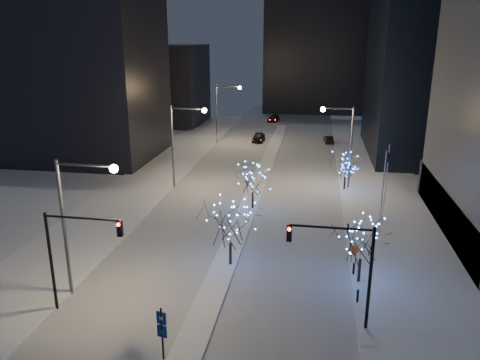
% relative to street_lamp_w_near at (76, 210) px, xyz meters
% --- Properties ---
extents(ground, '(160.00, 160.00, 0.00)m').
position_rel_street_lamp_w_near_xyz_m(ground, '(8.94, -2.00, -6.50)').
color(ground, silver).
rests_on(ground, ground).
extents(road, '(20.00, 130.00, 0.02)m').
position_rel_street_lamp_w_near_xyz_m(road, '(8.94, 33.00, -6.49)').
color(road, '#B2B8C2').
rests_on(road, ground).
extents(median, '(2.00, 80.00, 0.15)m').
position_rel_street_lamp_w_near_xyz_m(median, '(8.94, 28.00, -6.42)').
color(median, white).
rests_on(median, ground).
extents(east_sidewalk, '(10.00, 90.00, 0.15)m').
position_rel_street_lamp_w_near_xyz_m(east_sidewalk, '(23.94, 18.00, -6.42)').
color(east_sidewalk, white).
rests_on(east_sidewalk, ground).
extents(west_sidewalk, '(8.00, 90.00, 0.15)m').
position_rel_street_lamp_w_near_xyz_m(west_sidewalk, '(-5.06, 18.00, -6.42)').
color(west_sidewalk, white).
rests_on(west_sidewalk, ground).
extents(filler_west_near, '(22.00, 18.00, 24.00)m').
position_rel_street_lamp_w_near_xyz_m(filler_west_near, '(-19.06, 38.00, 5.50)').
color(filler_west_near, black).
rests_on(filler_west_near, ground).
extents(filler_west_far, '(18.00, 16.00, 16.00)m').
position_rel_street_lamp_w_near_xyz_m(filler_west_far, '(-17.06, 68.00, 1.50)').
color(filler_west_far, black).
rests_on(filler_west_far, ground).
extents(horizon_block, '(24.00, 14.00, 42.00)m').
position_rel_street_lamp_w_near_xyz_m(horizon_block, '(14.94, 90.00, 14.50)').
color(horizon_block, black).
rests_on(horizon_block, ground).
extents(street_lamp_w_near, '(4.40, 0.56, 10.00)m').
position_rel_street_lamp_w_near_xyz_m(street_lamp_w_near, '(0.00, 0.00, 0.00)').
color(street_lamp_w_near, '#595E66').
rests_on(street_lamp_w_near, ground).
extents(street_lamp_w_mid, '(4.40, 0.56, 10.00)m').
position_rel_street_lamp_w_near_xyz_m(street_lamp_w_mid, '(0.00, 25.00, 0.00)').
color(street_lamp_w_mid, '#595E66').
rests_on(street_lamp_w_mid, ground).
extents(street_lamp_w_far, '(4.40, 0.56, 10.00)m').
position_rel_street_lamp_w_near_xyz_m(street_lamp_w_far, '(0.00, 50.00, 0.00)').
color(street_lamp_w_far, '#595E66').
rests_on(street_lamp_w_far, ground).
extents(street_lamp_east, '(3.90, 0.56, 10.00)m').
position_rel_street_lamp_w_near_xyz_m(street_lamp_east, '(19.02, 28.00, -0.05)').
color(street_lamp_east, '#595E66').
rests_on(street_lamp_east, ground).
extents(traffic_signal_west, '(5.26, 0.43, 7.00)m').
position_rel_street_lamp_w_near_xyz_m(traffic_signal_west, '(0.50, -2.00, -1.74)').
color(traffic_signal_west, black).
rests_on(traffic_signal_west, ground).
extents(traffic_signal_east, '(5.26, 0.43, 7.00)m').
position_rel_street_lamp_w_near_xyz_m(traffic_signal_east, '(17.88, -1.00, -1.74)').
color(traffic_signal_east, black).
rests_on(traffic_signal_east, ground).
extents(flagpoles, '(1.35, 2.60, 8.00)m').
position_rel_street_lamp_w_near_xyz_m(flagpoles, '(22.30, 15.25, -1.70)').
color(flagpoles, silver).
rests_on(flagpoles, east_sidewalk).
extents(bollards, '(0.16, 12.16, 0.90)m').
position_rel_street_lamp_w_near_xyz_m(bollards, '(19.14, 8.00, -5.90)').
color(bollards, black).
rests_on(bollards, east_sidewalk).
extents(car_near, '(2.08, 4.66, 1.56)m').
position_rel_street_lamp_w_near_xyz_m(car_near, '(5.87, 52.44, -5.72)').
color(car_near, black).
rests_on(car_near, ground).
extents(car_mid, '(1.83, 3.96, 1.26)m').
position_rel_street_lamp_w_near_xyz_m(car_mid, '(17.94, 53.24, -5.87)').
color(car_mid, black).
rests_on(car_mid, ground).
extents(car_far, '(2.53, 4.80, 1.33)m').
position_rel_street_lamp_w_near_xyz_m(car_far, '(6.56, 72.89, -5.84)').
color(car_far, black).
rests_on(car_far, ground).
extents(holiday_tree_median_near, '(4.71, 4.71, 5.45)m').
position_rel_street_lamp_w_near_xyz_m(holiday_tree_median_near, '(9.44, 6.11, -2.88)').
color(holiday_tree_median_near, black).
rests_on(holiday_tree_median_near, median).
extents(holiday_tree_median_far, '(4.49, 4.49, 5.12)m').
position_rel_street_lamp_w_near_xyz_m(holiday_tree_median_far, '(9.44, 19.14, -3.07)').
color(holiday_tree_median_far, black).
rests_on(holiday_tree_median_far, median).
extents(holiday_tree_plaza_near, '(4.07, 4.07, 5.08)m').
position_rel_street_lamp_w_near_xyz_m(holiday_tree_plaza_near, '(19.44, 4.92, -3.05)').
color(holiday_tree_plaza_near, black).
rests_on(holiday_tree_plaza_near, east_sidewalk).
extents(holiday_tree_plaza_far, '(3.56, 3.56, 4.49)m').
position_rel_street_lamp_w_near_xyz_m(holiday_tree_plaza_far, '(19.44, 27.30, -3.46)').
color(holiday_tree_plaza_far, black).
rests_on(holiday_tree_plaza_far, east_sidewalk).
extents(wayfinding_sign, '(0.59, 0.21, 3.34)m').
position_rel_street_lamp_w_near_xyz_m(wayfinding_sign, '(7.72, -5.79, -4.45)').
color(wayfinding_sign, black).
rests_on(wayfinding_sign, ground).
extents(construction_sign, '(0.95, 0.36, 1.64)m').
position_rel_street_lamp_w_near_xyz_m(construction_sign, '(19.24, 7.87, -5.36)').
color(construction_sign, black).
rests_on(construction_sign, east_sidewalk).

